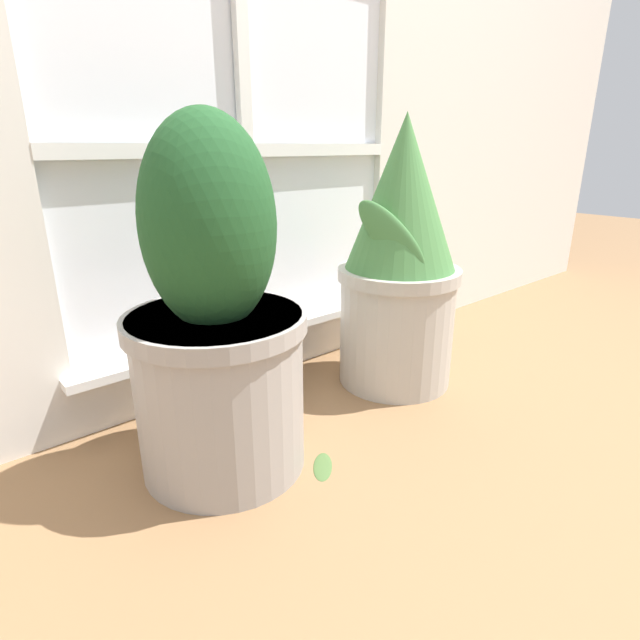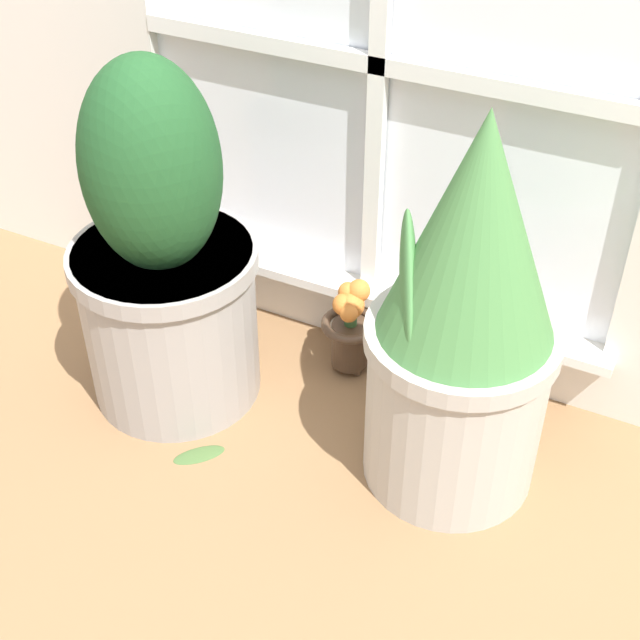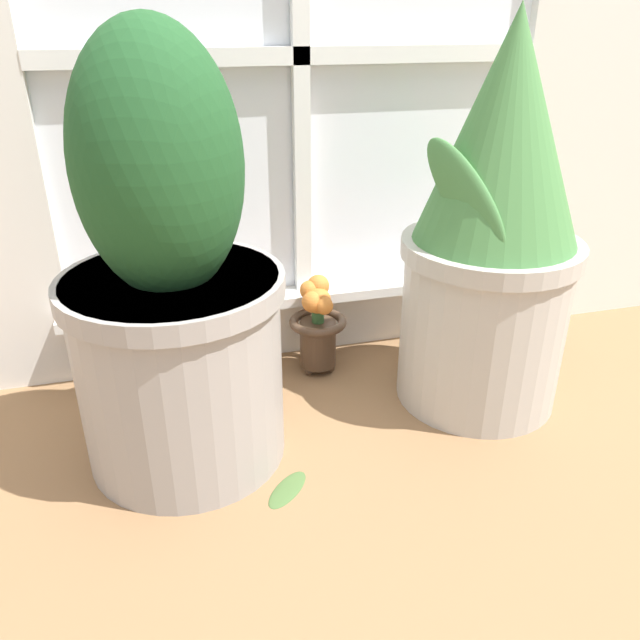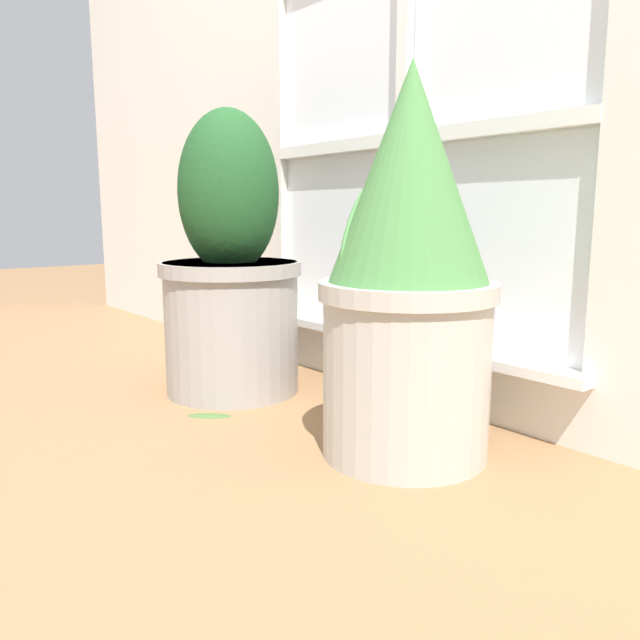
# 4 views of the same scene
# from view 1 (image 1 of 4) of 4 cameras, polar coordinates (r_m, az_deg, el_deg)

# --- Properties ---
(ground_plane) EXTENTS (10.00, 10.00, 0.00)m
(ground_plane) POSITION_cam_1_polar(r_m,az_deg,el_deg) (1.28, 6.33, -14.02)
(ground_plane) COLOR olive
(potted_plant_left) EXTENTS (0.39, 0.39, 0.78)m
(potted_plant_left) POSITION_cam_1_polar(r_m,az_deg,el_deg) (1.09, -11.77, -1.03)
(potted_plant_left) COLOR #9E9993
(potted_plant_left) RESTS_ON ground_plane
(potted_plant_right) EXTENTS (0.36, 0.36, 0.79)m
(potted_plant_right) POSITION_cam_1_polar(r_m,az_deg,el_deg) (1.49, 9.08, 6.60)
(potted_plant_right) COLOR #B7B2A8
(potted_plant_right) RESTS_ON ground_plane
(flower_vase) EXTENTS (0.13, 0.13, 0.23)m
(flower_vase) POSITION_cam_1_polar(r_m,az_deg,el_deg) (1.50, -4.88, -3.36)
(flower_vase) COLOR #473323
(flower_vase) RESTS_ON ground_plane
(fallen_leaf) EXTENTS (0.11, 0.11, 0.01)m
(fallen_leaf) POSITION_cam_1_polar(r_m,az_deg,el_deg) (1.20, 0.30, -16.27)
(fallen_leaf) COLOR #476633
(fallen_leaf) RESTS_ON ground_plane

